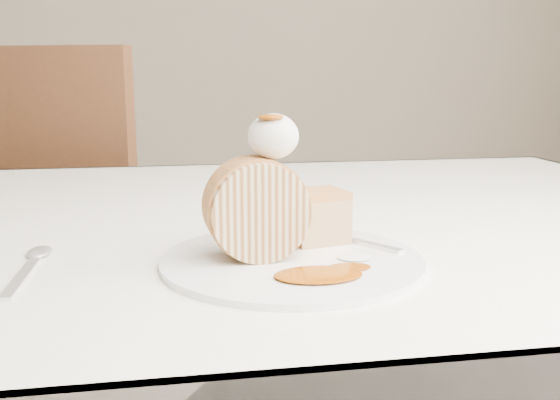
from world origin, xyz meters
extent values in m
cube|color=silver|center=(0.00, 0.20, 0.73)|extent=(1.40, 0.90, 0.04)
cube|color=silver|center=(0.00, 0.65, 0.61)|extent=(1.40, 0.01, 0.28)
cylinder|color=brown|center=(0.62, 0.57, 0.35)|extent=(0.06, 0.06, 0.71)
cube|color=brown|center=(-0.31, 1.05, 0.48)|extent=(0.60, 0.60, 0.04)
cube|color=brown|center=(-0.38, 0.85, 0.74)|extent=(0.45, 0.21, 0.49)
cylinder|color=brown|center=(-0.05, 1.17, 0.23)|extent=(0.04, 0.04, 0.45)
cylinder|color=brown|center=(-0.42, 1.31, 0.23)|extent=(0.04, 0.04, 0.45)
cylinder|color=brown|center=(-0.19, 0.79, 0.23)|extent=(0.04, 0.04, 0.45)
cylinder|color=brown|center=(0.76, 0.59, 0.23)|extent=(0.04, 0.04, 0.46)
cylinder|color=white|center=(0.03, -0.03, 0.75)|extent=(0.30, 0.30, 0.01)
cylinder|color=#CBBA8D|center=(0.00, -0.02, 0.80)|extent=(0.10, 0.06, 0.09)
cube|color=tan|center=(0.07, 0.02, 0.78)|extent=(0.07, 0.06, 0.05)
ellipsoid|color=white|center=(0.02, -0.01, 0.87)|extent=(0.05, 0.05, 0.04)
ellipsoid|color=#8C3E05|center=(0.01, -0.02, 0.90)|extent=(0.02, 0.02, 0.01)
cube|color=silver|center=(0.11, 0.01, 0.76)|extent=(0.10, 0.13, 0.00)
cube|color=silver|center=(-0.21, -0.03, 0.75)|extent=(0.02, 0.14, 0.00)
camera|label=1|loc=(-0.08, -0.59, 0.93)|focal=40.00mm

